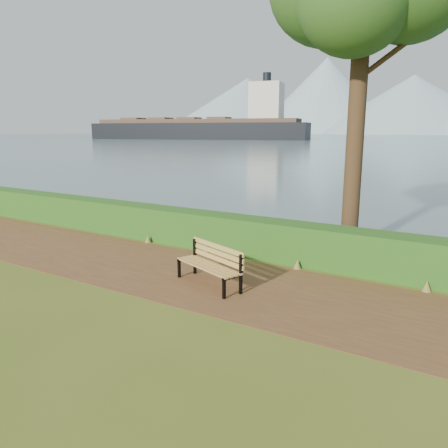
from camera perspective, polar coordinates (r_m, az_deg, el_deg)
The scene contains 5 objects.
ground at distance 9.88m, azimuth -3.82°, elevation -7.49°, with size 140.00×140.00×0.00m, color #4A5A19.
path at distance 10.11m, azimuth -2.82°, elevation -6.98°, with size 40.00×3.40×0.01m, color brown.
hedge at distance 11.86m, azimuth 3.49°, elevation -1.61°, with size 32.00×0.85×1.00m, color #1E4E16.
bench at distance 9.51m, azimuth -1.63°, elevation -5.00°, with size 1.85×1.09×0.89m.
cargo_ship at distance 160.14m, azimuth -2.63°, elevation 12.28°, with size 80.89×30.49×24.32m.
Camera 1 is at (5.46, -7.54, 3.32)m, focal length 35.00 mm.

